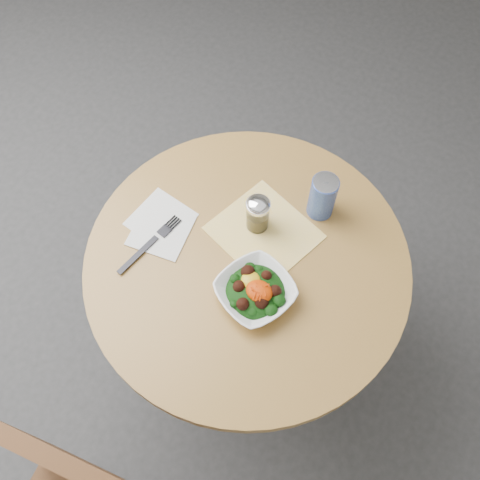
# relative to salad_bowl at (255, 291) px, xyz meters

# --- Properties ---
(ground) EXTENTS (6.00, 6.00, 0.00)m
(ground) POSITION_rel_salad_bowl_xyz_m (-0.07, 0.08, -0.78)
(ground) COLOR #323134
(ground) RESTS_ON ground
(table) EXTENTS (0.90, 0.90, 0.75)m
(table) POSITION_rel_salad_bowl_xyz_m (-0.07, 0.08, -0.22)
(table) COLOR black
(table) RESTS_ON ground
(cloth_napkin) EXTENTS (0.32, 0.30, 0.00)m
(cloth_napkin) POSITION_rel_salad_bowl_xyz_m (-0.07, 0.18, -0.03)
(cloth_napkin) COLOR #F3B40C
(cloth_napkin) RESTS_ON table
(paper_napkins) EXTENTS (0.20, 0.21, 0.00)m
(paper_napkins) POSITION_rel_salad_bowl_xyz_m (-0.34, 0.05, -0.02)
(paper_napkins) COLOR silver
(paper_napkins) RESTS_ON table
(salad_bowl) EXTENTS (0.25, 0.25, 0.07)m
(salad_bowl) POSITION_rel_salad_bowl_xyz_m (0.00, 0.00, 0.00)
(salad_bowl) COLOR white
(salad_bowl) RESTS_ON table
(fork) EXTENTS (0.06, 0.23, 0.00)m
(fork) POSITION_rel_salad_bowl_xyz_m (-0.33, -0.02, -0.02)
(fork) COLOR black
(fork) RESTS_ON table
(spice_shaker) EXTENTS (0.07, 0.07, 0.12)m
(spice_shaker) POSITION_rel_salad_bowl_xyz_m (-0.10, 0.19, 0.03)
(spice_shaker) COLOR silver
(spice_shaker) RESTS_ON table
(beverage_can) EXTENTS (0.08, 0.08, 0.15)m
(beverage_can) POSITION_rel_salad_bowl_xyz_m (0.03, 0.32, 0.04)
(beverage_can) COLOR #0D2292
(beverage_can) RESTS_ON table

